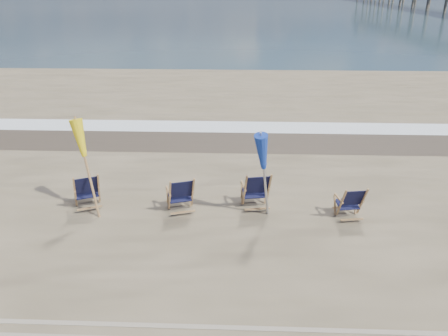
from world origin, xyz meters
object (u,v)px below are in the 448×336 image
object	(u,v)px
beach_chair_0	(99,189)
beach_chair_3	(362,203)
beach_chair_1	(193,194)
umbrella_blue	(266,152)
umbrella_yellow	(85,144)
beach_chair_2	(269,190)

from	to	relation	value
beach_chair_0	beach_chair_3	distance (m)	6.21
beach_chair_1	umbrella_blue	world-z (taller)	umbrella_blue
beach_chair_1	umbrella_yellow	xyz separation A→B (m)	(-2.36, -0.18, 1.29)
beach_chair_2	umbrella_yellow	world-z (taller)	umbrella_yellow
umbrella_blue	beach_chair_1	bearing A→B (deg)	170.99
beach_chair_0	umbrella_yellow	world-z (taller)	umbrella_yellow
umbrella_yellow	beach_chair_2	bearing A→B (deg)	5.16
beach_chair_3	umbrella_blue	xyz separation A→B (m)	(-2.25, -0.05, 1.23)
beach_chair_0	umbrella_blue	distance (m)	4.15
beach_chair_3	umbrella_blue	size ratio (longest dim) A/B	0.40
beach_chair_3	umbrella_yellow	distance (m)	6.42
beach_chair_3	umbrella_blue	world-z (taller)	umbrella_blue
beach_chair_2	umbrella_yellow	size ratio (longest dim) A/B	0.45
umbrella_yellow	beach_chair_0	bearing A→B (deg)	76.14
beach_chair_3	umbrella_yellow	bearing A→B (deg)	-9.65
beach_chair_1	umbrella_blue	size ratio (longest dim) A/B	0.44
beach_chair_1	umbrella_yellow	size ratio (longest dim) A/B	0.42
beach_chair_3	umbrella_yellow	size ratio (longest dim) A/B	0.39
beach_chair_2	beach_chair_0	bearing A→B (deg)	-8.81
beach_chair_1	beach_chair_3	bearing A→B (deg)	158.48
beach_chair_0	beach_chair_2	distance (m)	4.08
beach_chair_1	beach_chair_3	distance (m)	3.92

